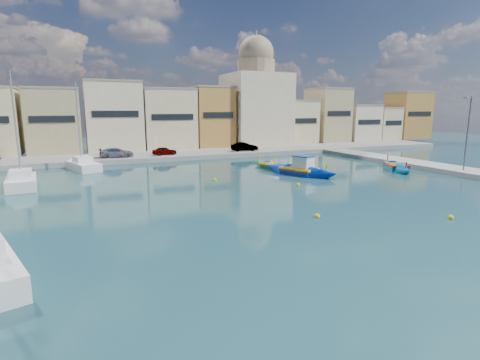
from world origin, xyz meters
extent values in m
plane|color=#14313C|center=(0.00, 0.00, 0.00)|extent=(160.00, 160.00, 0.00)
cube|color=gray|center=(0.00, 32.00, 0.30)|extent=(80.00, 8.00, 0.60)
cube|color=tan|center=(-21.91, 39.16, 4.97)|extent=(6.90, 6.32, 8.74)
cube|color=gray|center=(-21.91, 39.16, 9.49)|extent=(7.03, 6.44, 0.30)
cube|color=black|center=(-21.91, 35.95, 5.41)|extent=(5.52, 0.10, 0.90)
cube|color=beige|center=(-13.86, 39.12, 5.55)|extent=(7.88, 6.24, 9.89)
cube|color=gray|center=(-13.86, 39.12, 10.64)|extent=(8.04, 6.37, 0.30)
cube|color=black|center=(-13.86, 35.95, 6.04)|extent=(6.30, 0.10, 0.90)
cube|color=beige|center=(-5.74, 39.72, 5.09)|extent=(7.88, 7.44, 8.99)
cube|color=gray|center=(-5.74, 39.72, 9.74)|extent=(8.04, 7.59, 0.30)
cube|color=black|center=(-5.74, 35.95, 5.54)|extent=(6.30, 0.10, 0.90)
cube|color=#BC843B|center=(1.54, 39.07, 5.31)|extent=(6.17, 6.13, 9.43)
cube|color=gray|center=(1.54, 39.07, 10.18)|extent=(6.29, 6.26, 0.30)
cube|color=black|center=(1.54, 35.95, 5.78)|extent=(4.93, 0.10, 0.90)
cube|color=tan|center=(9.05, 39.85, 3.63)|extent=(7.31, 7.69, 6.05)
cube|color=gray|center=(9.05, 39.85, 6.80)|extent=(7.46, 7.85, 0.30)
cube|color=black|center=(9.05, 35.95, 3.93)|extent=(5.85, 0.10, 0.90)
cube|color=beige|center=(17.02, 39.65, 4.31)|extent=(7.54, 7.30, 7.41)
cube|color=gray|center=(17.02, 39.65, 8.16)|extent=(7.69, 7.45, 0.30)
cube|color=black|center=(17.02, 35.95, 4.68)|extent=(6.03, 0.10, 0.90)
cube|color=tan|center=(24.93, 39.49, 5.42)|extent=(6.36, 6.97, 9.63)
cube|color=gray|center=(24.93, 39.49, 10.38)|extent=(6.48, 7.11, 0.30)
cube|color=black|center=(24.93, 35.95, 5.90)|extent=(5.09, 0.10, 0.90)
cube|color=beige|center=(32.15, 39.35, 3.93)|extent=(6.63, 6.70, 6.65)
cube|color=gray|center=(32.15, 39.35, 7.40)|extent=(6.76, 6.83, 0.30)
cube|color=black|center=(32.15, 35.95, 4.26)|extent=(5.30, 0.10, 0.90)
cube|color=beige|center=(38.26, 39.75, 3.70)|extent=(5.08, 7.51, 6.20)
cube|color=gray|center=(38.26, 39.75, 6.95)|extent=(5.18, 7.66, 0.30)
cube|color=black|center=(38.26, 35.95, 4.01)|extent=(4.06, 0.10, 0.90)
cube|color=#BC843B|center=(45.15, 39.00, 5.27)|extent=(7.79, 6.00, 9.33)
cube|color=gray|center=(45.15, 39.00, 10.08)|extent=(7.95, 6.12, 0.30)
cube|color=black|center=(45.15, 35.95, 5.73)|extent=(6.23, 0.10, 0.90)
cube|color=beige|center=(10.00, 40.00, 6.60)|extent=(10.00, 10.00, 12.00)
cylinder|color=#9E8466|center=(10.00, 40.00, 13.80)|extent=(6.40, 6.40, 2.40)
sphere|color=#9E8466|center=(10.00, 40.00, 15.99)|extent=(6.00, 6.00, 6.00)
cylinder|color=#9E8466|center=(10.00, 40.00, 18.90)|extent=(0.30, 0.30, 1.60)
cylinder|color=#595B60|center=(17.50, 6.00, 4.00)|extent=(0.16, 0.16, 8.00)
cylinder|color=#595B60|center=(17.10, 6.00, 7.90)|extent=(1.00, 0.10, 0.10)
cube|color=#595B60|center=(16.60, 6.00, 7.85)|extent=(0.35, 0.15, 0.18)
imported|color=#4C1919|center=(-8.36, 30.50, 1.15)|extent=(3.31, 1.55, 1.10)
imported|color=#4C1919|center=(3.53, 30.50, 1.24)|extent=(4.04, 1.93, 1.28)
imported|color=#4C1919|center=(-14.59, 30.50, 1.22)|extent=(4.26, 1.77, 1.23)
cube|color=#0027A6|center=(1.85, 12.93, 0.22)|extent=(3.34, 4.02, 1.08)
cone|color=#0027A6|center=(0.73, 15.55, 0.27)|extent=(3.25, 3.80, 2.70)
cone|color=#0027A6|center=(2.97, 10.31, 0.27)|extent=(3.25, 3.80, 2.70)
cube|color=yellow|center=(1.85, 12.93, 0.67)|extent=(3.49, 4.22, 0.19)
cube|color=red|center=(1.85, 12.93, 0.47)|extent=(3.47, 4.12, 0.11)
cube|color=olive|center=(1.85, 12.93, 0.76)|extent=(2.92, 3.60, 0.06)
cylinder|color=yellow|center=(0.61, 15.80, 0.97)|extent=(0.34, 0.53, 1.18)
cylinder|color=yellow|center=(3.08, 10.05, 0.97)|extent=(0.34, 0.53, 1.18)
cube|color=white|center=(2.05, 12.47, 1.35)|extent=(2.08, 2.21, 1.19)
cube|color=#0F47A5|center=(2.05, 12.47, 2.01)|extent=(2.21, 2.36, 0.13)
cube|color=#006596|center=(13.61, 11.25, 0.19)|extent=(3.03, 3.58, 0.93)
cone|color=#006596|center=(14.74, 13.52, 0.23)|extent=(2.93, 3.37, 2.34)
cone|color=#006596|center=(12.48, 8.97, 0.23)|extent=(2.93, 3.37, 2.34)
cube|color=#AE1412|center=(13.61, 11.25, 0.58)|extent=(3.17, 3.76, 0.17)
cube|color=#197F33|center=(13.61, 11.25, 0.41)|extent=(3.14, 3.67, 0.09)
cube|color=olive|center=(13.61, 11.25, 0.65)|extent=(2.66, 3.20, 0.06)
cylinder|color=#AE1412|center=(14.85, 13.75, 0.84)|extent=(0.31, 0.45, 1.01)
cylinder|color=#AE1412|center=(12.37, 8.75, 0.84)|extent=(0.31, 0.45, 1.01)
cube|color=#0A713D|center=(1.17, 17.38, 0.18)|extent=(2.30, 3.00, 0.89)
cone|color=#0A713D|center=(0.70, 19.56, 0.22)|extent=(2.27, 2.84, 2.20)
cone|color=#0A713D|center=(1.63, 15.20, 0.22)|extent=(2.27, 2.84, 2.20)
cube|color=yellow|center=(1.17, 17.38, 0.55)|extent=(2.40, 3.16, 0.16)
cube|color=red|center=(1.17, 17.38, 0.39)|extent=(2.40, 3.07, 0.09)
cube|color=olive|center=(1.17, 17.38, 0.62)|extent=(1.99, 2.71, 0.05)
cylinder|color=yellow|center=(0.66, 19.78, 0.80)|extent=(0.21, 0.44, 0.97)
cylinder|color=yellow|center=(1.67, 14.98, 0.80)|extent=(0.21, 0.44, 0.97)
cube|color=white|center=(-18.75, 25.11, 0.32)|extent=(3.84, 5.88, 1.19)
cone|color=white|center=(-19.87, 28.43, 0.32)|extent=(3.09, 3.66, 2.20)
cube|color=white|center=(-18.75, 25.11, 1.24)|extent=(2.19, 2.38, 0.64)
cylinder|color=#999EA3|center=(-18.87, 25.48, 5.05)|extent=(0.15, 0.15, 9.18)
cube|color=white|center=(-23.89, 17.05, 0.33)|extent=(2.66, 5.46, 1.23)
cone|color=white|center=(-24.15, 20.45, 0.33)|extent=(2.49, 3.19, 2.27)
cube|color=white|center=(-23.89, 17.05, 1.28)|extent=(1.84, 2.01, 0.66)
cylinder|color=#999EA3|center=(-23.92, 17.43, 5.21)|extent=(0.15, 0.15, 9.47)
sphere|color=yellow|center=(-5.61, -0.90, 0.08)|extent=(0.36, 0.36, 0.36)
sphere|color=yellow|center=(-1.38, 8.04, 0.08)|extent=(0.36, 0.36, 0.36)
sphere|color=yellow|center=(3.05, 17.78, 0.08)|extent=(0.36, 0.36, 0.36)
sphere|color=yellow|center=(-7.38, 13.29, 0.08)|extent=(0.36, 0.36, 0.36)
sphere|color=yellow|center=(1.86, -4.52, 0.08)|extent=(0.36, 0.36, 0.36)
camera|label=1|loc=(-19.30, -19.85, 6.82)|focal=28.00mm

